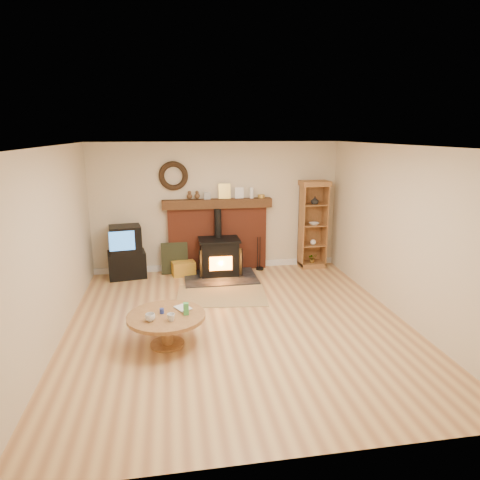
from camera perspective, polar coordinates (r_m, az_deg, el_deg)
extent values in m
plane|color=#AA7246|center=(6.49, -0.21, -11.15)|extent=(5.50, 5.50, 0.00)
cube|color=beige|center=(8.72, -3.11, 4.41)|extent=(5.00, 0.02, 2.60)
cube|color=beige|center=(3.51, 7.07, -10.85)|extent=(5.00, 0.02, 2.60)
cube|color=beige|center=(6.18, -23.76, -0.88)|extent=(0.02, 5.50, 2.60)
cube|color=beige|center=(6.90, 20.75, 0.87)|extent=(0.02, 5.50, 2.60)
cube|color=white|center=(5.87, -0.24, 12.44)|extent=(5.00, 5.50, 0.02)
cube|color=white|center=(9.00, -2.99, -3.42)|extent=(5.00, 0.04, 0.12)
torus|color=black|center=(8.53, -8.87, 8.44)|extent=(0.57, 0.11, 0.57)
cube|color=brown|center=(8.78, -3.00, 0.14)|extent=(2.00, 0.15, 1.30)
cube|color=#351F10|center=(8.60, -3.04, 4.88)|extent=(2.20, 0.22, 0.18)
cube|color=#999999|center=(8.57, -4.40, 5.90)|extent=(0.13, 0.05, 0.14)
cube|color=gold|center=(8.61, -2.08, 6.51)|extent=(0.24, 0.06, 0.30)
cube|color=white|center=(8.66, -0.10, 6.30)|extent=(0.18, 0.05, 0.22)
cylinder|color=white|center=(8.68, 1.56, 6.32)|extent=(0.08, 0.08, 0.22)
cylinder|color=gold|center=(8.73, 2.85, 5.85)|extent=(0.14, 0.14, 0.07)
cube|color=black|center=(8.42, -2.60, -5.00)|extent=(1.40, 1.00, 0.03)
cube|color=black|center=(8.50, -2.79, -2.31)|extent=(0.73, 0.52, 0.68)
cube|color=black|center=(8.40, -2.82, 0.03)|extent=(0.80, 0.57, 0.04)
cylinder|color=black|center=(8.48, -2.96, 2.24)|extent=(0.14, 0.14, 0.56)
cube|color=orange|center=(8.25, -2.57, -3.15)|extent=(0.44, 0.02, 0.27)
cube|color=black|center=(8.27, -4.91, -2.99)|extent=(0.17, 0.23, 0.54)
cube|color=black|center=(8.35, -0.35, -2.79)|extent=(0.17, 0.23, 0.54)
cube|color=olive|center=(7.55, -2.48, -7.38)|extent=(1.65, 1.22, 0.01)
cube|color=black|center=(8.69, -14.81, -3.17)|extent=(0.77, 0.59, 0.52)
cube|color=black|center=(8.55, -15.03, 0.13)|extent=(0.65, 0.57, 0.52)
cube|color=blue|center=(8.31, -15.47, -0.12)|extent=(0.46, 0.09, 0.37)
cube|color=brown|center=(9.23, 9.49, -3.20)|extent=(0.52, 0.38, 0.10)
cube|color=brown|center=(9.19, 9.34, 2.10)|extent=(0.52, 0.02, 1.67)
cube|color=brown|center=(8.94, 8.18, 1.81)|extent=(0.02, 0.38, 1.67)
cube|color=brown|center=(9.11, 11.21, 1.91)|extent=(0.02, 0.38, 1.67)
cube|color=brown|center=(8.88, 9.94, 7.45)|extent=(0.58, 0.42, 0.10)
cube|color=brown|center=(9.12, 9.60, -0.64)|extent=(0.48, 0.34, 0.02)
cube|color=brown|center=(9.02, 9.71, 2.00)|extent=(0.48, 0.34, 0.02)
cube|color=brown|center=(8.94, 9.82, 4.69)|extent=(0.48, 0.34, 0.02)
imported|color=white|center=(8.88, 9.95, 5.22)|extent=(0.16, 0.16, 0.16)
imported|color=white|center=(8.96, 9.82, 2.15)|extent=(0.21, 0.21, 0.05)
sphere|color=white|center=(9.05, 9.72, -0.29)|extent=(0.12, 0.12, 0.12)
imported|color=green|center=(9.14, 9.63, -2.39)|extent=(0.18, 0.16, 0.20)
cube|color=gold|center=(8.61, -7.52, -3.79)|extent=(0.49, 0.35, 0.28)
cube|color=black|center=(8.70, -8.71, -2.42)|extent=(0.53, 0.14, 0.63)
cylinder|color=black|center=(8.92, 2.65, -3.84)|extent=(0.16, 0.16, 0.04)
cylinder|color=black|center=(8.82, 2.36, -1.81)|extent=(0.02, 0.02, 0.70)
cylinder|color=black|center=(8.83, 2.68, -1.80)|extent=(0.02, 0.02, 0.70)
cylinder|color=brown|center=(5.99, -9.65, -13.50)|extent=(0.46, 0.46, 0.03)
cylinder|color=brown|center=(5.91, -9.73, -11.84)|extent=(0.17, 0.17, 0.37)
cylinder|color=brown|center=(5.82, -9.82, -10.00)|extent=(1.04, 1.04, 0.05)
imported|color=white|center=(5.64, -11.90, -10.07)|extent=(0.13, 0.13, 0.10)
imported|color=white|center=(5.60, -9.18, -10.14)|extent=(0.10, 0.10, 0.10)
imported|color=#4C331E|center=(5.91, -8.36, -9.18)|extent=(0.17, 0.23, 0.02)
cylinder|color=navy|center=(5.84, -10.39, -9.29)|extent=(0.06, 0.06, 0.07)
cube|color=green|center=(5.74, -7.21, -9.08)|extent=(0.07, 0.07, 0.16)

